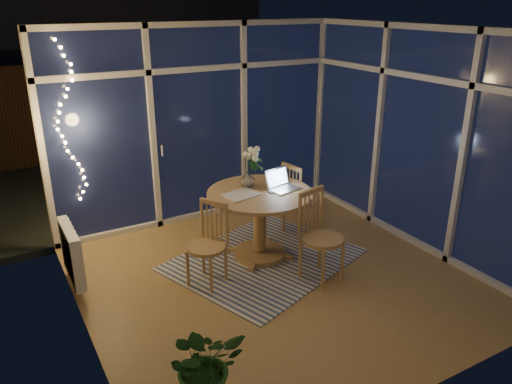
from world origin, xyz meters
TOP-DOWN VIEW (x-y plane):
  - floor at (0.00, 0.00)m, footprint 4.00×4.00m
  - ceiling at (0.00, 0.00)m, footprint 4.00×4.00m
  - wall_back at (0.00, 2.00)m, footprint 4.00×0.04m
  - wall_front at (0.00, -2.00)m, footprint 4.00×0.04m
  - wall_left at (-2.00, 0.00)m, footprint 0.04×4.00m
  - wall_right at (2.00, 0.00)m, footprint 0.04×4.00m
  - window_wall_back at (0.00, 1.96)m, footprint 4.00×0.10m
  - window_wall_right at (1.96, 0.00)m, footprint 0.10×4.00m
  - radiator at (-1.94, 0.90)m, footprint 0.10×0.70m
  - fairy_lights at (-1.65, 1.88)m, footprint 0.24×0.10m
  - garden_patio at (0.50, 5.00)m, footprint 12.00×6.00m
  - garden_fence at (0.00, 5.50)m, footprint 11.00×0.08m
  - neighbour_roof at (0.30, 8.50)m, footprint 7.00×3.00m
  - garden_shrubs at (-0.80, 3.40)m, footprint 0.90×0.90m
  - rug at (0.09, 0.42)m, footprint 2.45×2.20m
  - dining_table at (0.09, 0.52)m, footprint 1.53×1.53m
  - chair_left at (-0.70, 0.27)m, footprint 0.59×0.59m
  - chair_right at (0.87, 0.82)m, footprint 0.52×0.52m
  - chair_front at (0.41, -0.25)m, footprint 0.56×0.56m
  - laptop at (0.37, 0.45)m, footprint 0.39×0.36m
  - flower_vase at (0.05, 0.73)m, footprint 0.26×0.26m
  - bowl at (0.42, 0.73)m, footprint 0.19×0.19m
  - newspapers at (-0.13, 0.56)m, footprint 0.37×0.28m
  - phone at (0.22, 0.45)m, footprint 0.13×0.08m
  - potted_plant at (-1.45, -1.39)m, footprint 0.55×0.48m

SIDE VIEW (x-z plane):
  - garden_patio at x=0.50m, z-range -0.11..-0.01m
  - floor at x=0.00m, z-range 0.00..0.00m
  - rug at x=0.09m, z-range 0.00..0.01m
  - potted_plant at x=-1.45m, z-range 0.00..0.76m
  - radiator at x=-1.94m, z-range 0.11..0.69m
  - dining_table at x=0.09m, z-range 0.00..0.82m
  - garden_shrubs at x=-0.80m, z-range 0.00..0.90m
  - chair_left at x=-0.70m, z-range 0.00..0.92m
  - chair_right at x=0.87m, z-range 0.00..0.98m
  - chair_front at x=0.41m, z-range 0.00..1.01m
  - phone at x=0.22m, z-range 0.82..0.83m
  - newspapers at x=-0.13m, z-range 0.82..0.83m
  - bowl at x=0.42m, z-range 0.82..0.86m
  - garden_fence at x=0.00m, z-range 0.00..1.80m
  - flower_vase at x=0.05m, z-range 0.82..1.03m
  - laptop at x=0.37m, z-range 0.82..1.07m
  - wall_back at x=0.00m, z-range 0.00..2.60m
  - wall_front at x=0.00m, z-range 0.00..2.60m
  - wall_left at x=-2.00m, z-range 0.00..2.60m
  - wall_right at x=2.00m, z-range 0.00..2.60m
  - window_wall_back at x=0.00m, z-range 0.00..2.60m
  - window_wall_right at x=1.96m, z-range 0.00..2.60m
  - fairy_lights at x=-1.65m, z-range 0.60..2.45m
  - neighbour_roof at x=0.30m, z-range 1.10..3.30m
  - ceiling at x=0.00m, z-range 2.60..2.60m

